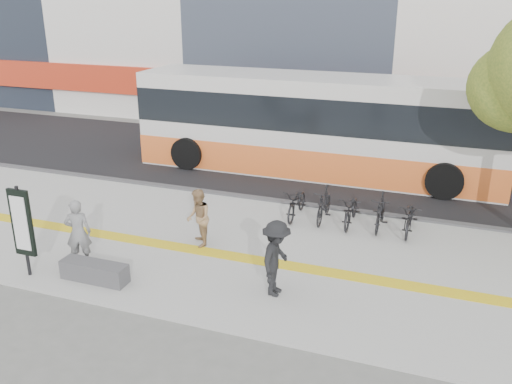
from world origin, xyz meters
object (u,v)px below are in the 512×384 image
(bench, at_px, (95,271))
(signboard, at_px, (22,224))
(bus, at_px, (317,128))
(seated_woman, at_px, (78,232))
(pedestrian_tan, at_px, (198,218))
(pedestrian_dark, at_px, (276,258))

(bench, distance_m, signboard, 1.94)
(bus, bearing_deg, seated_woman, -111.09)
(bench, relative_size, pedestrian_tan, 1.05)
(bench, xyz_separation_m, seated_woman, (-0.80, 0.58, 0.61))
(bench, distance_m, bus, 10.17)
(signboard, height_order, seated_woman, signboard)
(seated_woman, bearing_deg, bus, -137.88)
(signboard, distance_m, bus, 10.90)
(bench, height_order, seated_woman, seated_woman)
(pedestrian_tan, bearing_deg, bus, 137.91)
(bench, relative_size, pedestrian_dark, 0.93)
(signboard, height_order, pedestrian_tan, signboard)
(bench, height_order, pedestrian_tan, pedestrian_tan)
(bus, height_order, pedestrian_tan, bus)
(seated_woman, relative_size, pedestrian_dark, 0.97)
(pedestrian_dark, bearing_deg, seated_woman, 94.63)
(bench, distance_m, seated_woman, 1.16)
(signboard, bearing_deg, bench, 10.81)
(bus, xyz_separation_m, pedestrian_tan, (-1.28, -7.19, -0.85))
(seated_woman, bearing_deg, bench, 117.50)
(pedestrian_tan, relative_size, pedestrian_dark, 0.89)
(bench, bearing_deg, bus, 74.34)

